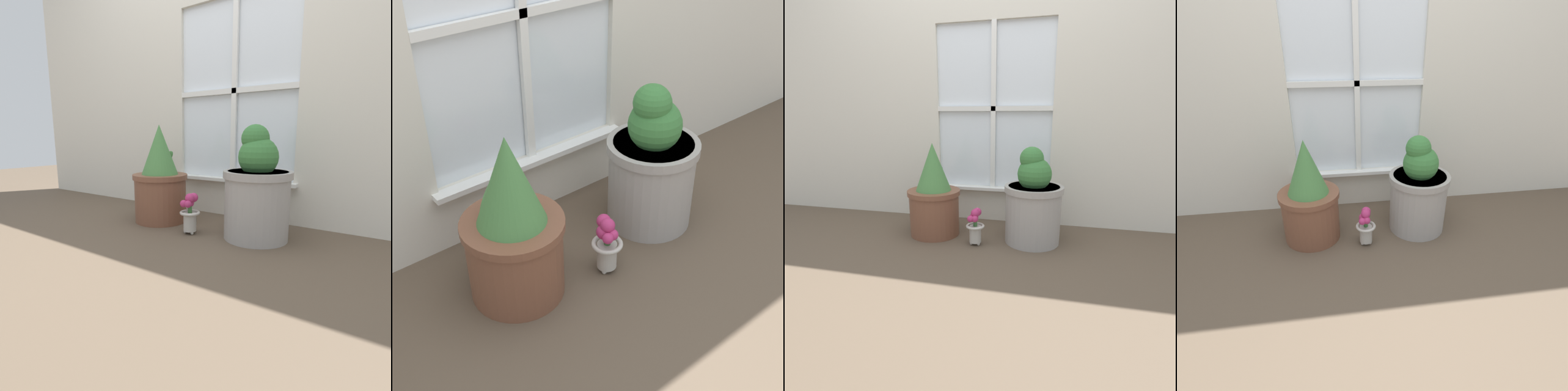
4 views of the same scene
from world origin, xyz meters
TOP-DOWN VIEW (x-y plane):
  - ground_plane at (0.00, 0.00)m, footprint 10.00×10.00m
  - wall_with_window at (0.00, 0.68)m, footprint 4.40×0.10m
  - potted_plant_left at (-0.35, 0.26)m, footprint 0.38×0.38m
  - potted_plant_right at (0.35, 0.27)m, footprint 0.39×0.39m
  - flower_vase at (-0.02, 0.13)m, footprint 0.12×0.12m

SIDE VIEW (x-z plane):
  - ground_plane at x=0.00m, z-range 0.00..0.00m
  - flower_vase at x=-0.02m, z-range 0.01..0.26m
  - potted_plant_right at x=0.35m, z-range -0.05..0.60m
  - potted_plant_left at x=-0.35m, z-range -0.05..0.61m
  - wall_with_window at x=0.00m, z-range 0.02..2.52m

